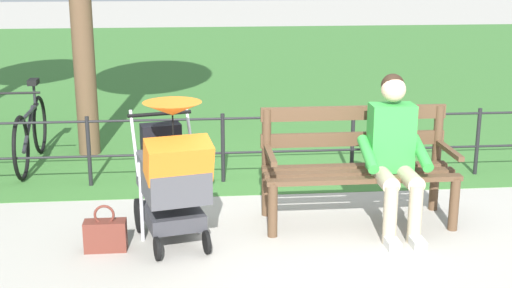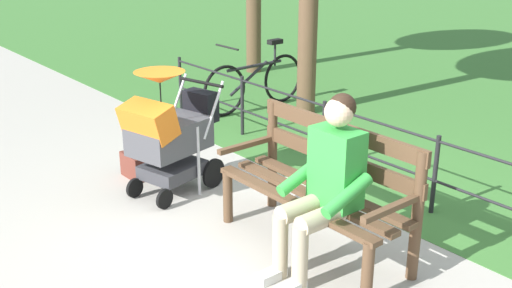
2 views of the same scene
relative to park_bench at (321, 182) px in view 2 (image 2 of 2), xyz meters
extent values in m
plane|color=#ADA89E|center=(0.43, 0.12, -0.53)|extent=(60.00, 60.00, 0.00)
cube|color=brown|center=(0.00, -0.06, -0.08)|extent=(1.60, 0.10, 0.04)
cube|color=brown|center=(0.00, 0.12, -0.08)|extent=(1.60, 0.10, 0.04)
cube|color=brown|center=(0.00, 0.30, -0.08)|extent=(1.60, 0.10, 0.04)
cube|color=brown|center=(0.00, -0.16, 0.14)|extent=(1.60, 0.04, 0.12)
cube|color=brown|center=(0.00, -0.16, 0.37)|extent=(1.60, 0.04, 0.12)
cylinder|color=brown|center=(-0.75, 0.32, -0.30)|extent=(0.08, 0.08, 0.45)
cylinder|color=brown|center=(-0.75, -0.16, -0.05)|extent=(0.08, 0.08, 0.95)
cube|color=brown|center=(-0.75, 0.12, 0.10)|extent=(0.05, 0.56, 0.04)
cylinder|color=brown|center=(0.75, 0.31, -0.30)|extent=(0.08, 0.08, 0.45)
cylinder|color=brown|center=(0.75, -0.17, -0.05)|extent=(0.08, 0.08, 0.95)
cube|color=brown|center=(0.75, 0.11, 0.10)|extent=(0.05, 0.56, 0.04)
cylinder|color=tan|center=(-0.35, 0.34, -0.06)|extent=(0.14, 0.40, 0.14)
cylinder|color=tan|center=(-0.15, 0.33, -0.06)|extent=(0.14, 0.40, 0.14)
cylinder|color=tan|center=(-0.35, 0.54, -0.29)|extent=(0.11, 0.11, 0.47)
cylinder|color=tan|center=(-0.15, 0.53, -0.29)|extent=(0.11, 0.11, 0.47)
cube|color=silver|center=(-0.35, 0.62, -0.49)|extent=(0.10, 0.22, 0.07)
cube|color=silver|center=(-0.15, 0.61, -0.49)|extent=(0.10, 0.22, 0.07)
cube|color=green|center=(-0.25, 0.12, 0.22)|extent=(0.36, 0.22, 0.56)
cylinder|color=green|center=(-0.47, 0.24, 0.12)|extent=(0.09, 0.43, 0.23)
cylinder|color=green|center=(-0.03, 0.23, 0.12)|extent=(0.09, 0.43, 0.23)
sphere|color=beige|center=(-0.25, 0.12, 0.62)|extent=(0.20, 0.20, 0.20)
sphere|color=black|center=(-0.25, 0.09, 0.65)|extent=(0.19, 0.19, 0.19)
cylinder|color=black|center=(1.39, 0.00, -0.39)|extent=(0.09, 0.28, 0.28)
cylinder|color=black|center=(1.83, 0.11, -0.39)|extent=(0.09, 0.28, 0.28)
cylinder|color=black|center=(1.29, 0.60, -0.44)|extent=(0.07, 0.18, 0.18)
cylinder|color=black|center=(1.66, 0.68, -0.44)|extent=(0.07, 0.18, 0.18)
cube|color=#38383D|center=(1.54, 0.35, -0.31)|extent=(0.53, 0.60, 0.12)
cylinder|color=silver|center=(1.34, 0.20, -0.20)|extent=(0.03, 0.03, 0.65)
cylinder|color=silver|center=(1.79, 0.30, -0.20)|extent=(0.03, 0.03, 0.65)
cube|color=#47474C|center=(1.54, 0.37, 0.02)|extent=(0.60, 0.77, 0.28)
cube|color=orange|center=(1.48, 0.60, 0.22)|extent=(0.54, 0.41, 0.33)
cylinder|color=black|center=(1.64, -0.06, 0.42)|extent=(0.51, 0.15, 0.03)
cylinder|color=silver|center=(1.39, -0.02, 0.22)|extent=(0.09, 0.30, 0.49)
cylinder|color=silver|center=(1.84, 0.09, 0.22)|extent=(0.09, 0.30, 0.49)
cone|color=orange|center=(1.52, 0.44, 0.57)|extent=(0.53, 0.53, 0.10)
cylinder|color=black|center=(1.52, 0.44, 0.39)|extent=(0.01, 0.01, 0.30)
cube|color=black|center=(1.63, -0.04, 0.20)|extent=(0.35, 0.23, 0.28)
cube|color=brown|center=(2.06, 0.46, -0.41)|extent=(0.32, 0.14, 0.24)
torus|color=brown|center=(2.06, 0.46, -0.24)|extent=(0.16, 0.02, 0.16)
cylinder|color=black|center=(-0.23, -1.12, -0.18)|extent=(0.04, 0.04, 0.70)
cylinder|color=black|center=(1.08, -1.12, -0.18)|extent=(0.04, 0.04, 0.70)
cylinder|color=black|center=(2.39, -1.12, -0.18)|extent=(0.04, 0.04, 0.70)
cylinder|color=black|center=(3.69, -1.12, -0.18)|extent=(0.04, 0.04, 0.70)
cylinder|color=black|center=(0.43, -1.12, 0.12)|extent=(6.53, 0.02, 0.02)
cylinder|color=black|center=(0.43, -1.12, -0.23)|extent=(6.53, 0.02, 0.02)
torus|color=black|center=(3.09, -1.39, -0.20)|extent=(0.05, 0.66, 0.66)
torus|color=black|center=(3.11, -2.39, -0.20)|extent=(0.05, 0.66, 0.66)
cylinder|color=#232328|center=(3.10, -1.89, 0.05)|extent=(0.06, 0.90, 0.04)
cylinder|color=#232328|center=(3.10, -1.79, -0.10)|extent=(0.05, 0.63, 0.38)
cylinder|color=#232328|center=(3.11, -2.24, 0.15)|extent=(0.03, 0.03, 0.30)
cube|color=black|center=(3.11, -2.24, 0.32)|extent=(0.10, 0.20, 0.06)
cylinder|color=black|center=(3.09, -1.44, 0.35)|extent=(0.44, 0.03, 0.02)
camera|label=1|loc=(1.37, 5.49, 1.67)|focal=48.62mm
camera|label=2|loc=(-2.93, 3.03, 1.84)|focal=43.03mm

